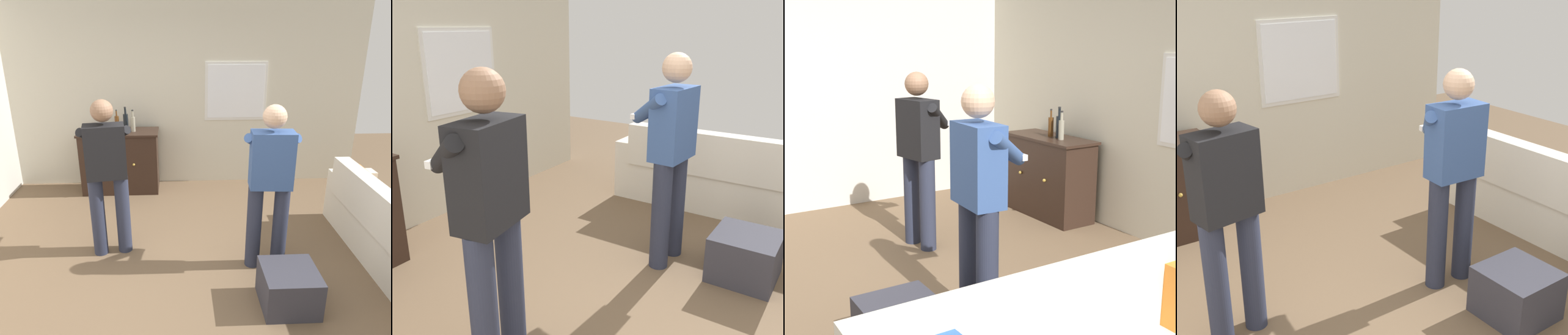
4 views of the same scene
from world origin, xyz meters
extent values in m
plane|color=brown|center=(0.00, 0.00, 0.00)|extent=(10.40, 10.40, 0.00)
cube|color=beige|center=(0.00, 2.66, 1.40)|extent=(5.20, 0.12, 2.80)
cube|color=silver|center=(0.70, 2.60, 1.42)|extent=(0.91, 0.02, 0.85)
cube|color=white|center=(0.70, 2.59, 1.42)|extent=(0.83, 0.03, 0.77)
cube|color=silver|center=(1.80, 0.11, 0.64)|extent=(0.18, 2.18, 0.44)
cube|color=silver|center=(2.00, 1.28, 0.32)|extent=(0.55, 0.18, 0.64)
cube|color=orange|center=(1.93, 0.95, 0.60)|extent=(0.15, 0.40, 0.36)
cube|color=black|center=(-1.01, 2.30, 0.44)|extent=(1.09, 0.44, 0.88)
cube|color=black|center=(-1.01, 2.30, 0.90)|extent=(1.13, 0.48, 0.03)
sphere|color=#B79338|center=(-1.23, 2.06, 0.49)|extent=(0.04, 0.04, 0.04)
sphere|color=#B79338|center=(-0.79, 2.06, 0.49)|extent=(0.04, 0.04, 0.04)
cylinder|color=#593314|center=(-1.03, 2.33, 1.02)|extent=(0.06, 0.06, 0.21)
cylinder|color=#593314|center=(-1.03, 2.33, 1.17)|extent=(0.02, 0.02, 0.08)
cylinder|color=#262626|center=(-1.03, 2.33, 1.21)|extent=(0.02, 0.02, 0.02)
cylinder|color=black|center=(-0.90, 2.34, 1.03)|extent=(0.07, 0.07, 0.24)
cylinder|color=black|center=(-0.90, 2.34, 1.20)|extent=(0.03, 0.03, 0.09)
cylinder|color=#262626|center=(-0.90, 2.34, 1.25)|extent=(0.03, 0.03, 0.02)
cylinder|color=gray|center=(-0.79, 2.28, 1.02)|extent=(0.06, 0.06, 0.21)
cylinder|color=gray|center=(-0.79, 2.28, 1.17)|extent=(0.03, 0.03, 0.09)
cylinder|color=#262626|center=(-0.79, 2.28, 1.22)|extent=(0.03, 0.03, 0.02)
cube|color=#33333D|center=(0.78, -0.31, 0.18)|extent=(0.48, 0.48, 0.36)
cylinder|color=#282D42|center=(-1.02, 0.61, 0.44)|extent=(0.15, 0.15, 0.88)
cylinder|color=#282D42|center=(-0.77, 0.65, 0.44)|extent=(0.15, 0.15, 0.88)
cube|color=black|center=(-0.89, 0.63, 1.16)|extent=(0.43, 0.29, 0.55)
sphere|color=#8C664C|center=(-0.89, 0.63, 1.57)|extent=(0.22, 0.22, 0.22)
cylinder|color=black|center=(-1.03, 0.77, 1.27)|extent=(0.27, 0.43, 0.29)
cylinder|color=black|center=(-0.81, 0.81, 1.27)|extent=(0.38, 0.37, 0.29)
cube|color=white|center=(-0.95, 0.94, 1.18)|extent=(0.15, 0.07, 0.04)
cylinder|color=#282D42|center=(0.58, 0.31, 0.44)|extent=(0.15, 0.15, 0.88)
cylinder|color=#282D42|center=(0.84, 0.29, 0.44)|extent=(0.15, 0.15, 0.88)
cube|color=#385693|center=(0.71, 0.30, 1.16)|extent=(0.41, 0.24, 0.55)
sphere|color=#D8AD8C|center=(0.71, 0.30, 1.57)|extent=(0.22, 0.22, 0.22)
cylinder|color=#385693|center=(0.61, 0.47, 1.27)|extent=(0.35, 0.39, 0.29)
cylinder|color=#385693|center=(0.84, 0.46, 1.27)|extent=(0.31, 0.42, 0.29)
cube|color=white|center=(0.73, 0.62, 1.18)|extent=(0.15, 0.05, 0.04)
camera|label=1|loc=(-0.17, -3.02, 2.35)|focal=35.00mm
camera|label=2|loc=(-2.35, -0.91, 1.86)|focal=40.00mm
camera|label=3|loc=(3.68, -1.52, 1.93)|focal=50.00mm
camera|label=4|loc=(-1.94, -2.38, 2.36)|focal=50.00mm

